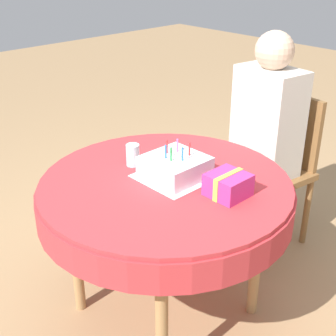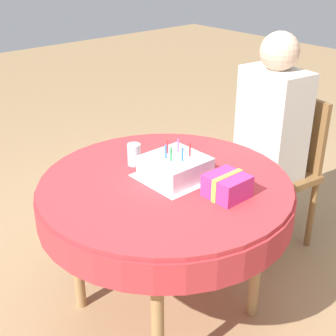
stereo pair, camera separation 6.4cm
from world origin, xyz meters
name	(u,v)px [view 2 (the right image)]	position (x,y,z in m)	size (l,w,h in m)	color
ground_plane	(166,309)	(0.00, 0.00, 0.00)	(12.00, 12.00, 0.00)	#A37F56
dining_table	(165,198)	(0.00, 0.00, 0.62)	(1.09, 1.09, 0.70)	#BC3338
chair	(277,165)	(-0.06, 0.88, 0.48)	(0.50, 0.50, 0.86)	brown
person	(269,126)	(-0.07, 0.79, 0.73)	(0.38, 0.35, 1.22)	#DBB293
napkin	(175,176)	(0.00, 0.06, 0.71)	(0.29, 0.29, 0.00)	white
birthday_cake	(175,167)	(0.00, 0.06, 0.75)	(0.24, 0.24, 0.15)	white
drinking_glass	(135,154)	(-0.21, 0.00, 0.75)	(0.06, 0.06, 0.10)	silver
gift_box	(227,186)	(0.26, 0.10, 0.75)	(0.15, 0.15, 0.10)	#D13384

